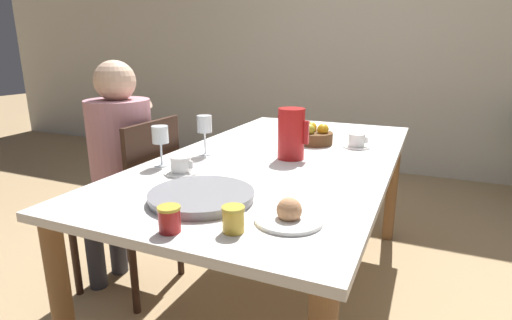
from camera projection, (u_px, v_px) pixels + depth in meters
ground_plane at (278, 295)px, 2.04m from camera, size 20.00×20.00×0.00m
wall_back at (371, 40)px, 3.89m from camera, size 10.00×0.06×2.60m
dining_table at (281, 173)px, 1.87m from camera, size 0.99×1.90×0.74m
chair_person_side at (137, 203)px, 1.99m from camera, size 0.42×0.42×0.89m
person_seated at (117, 160)px, 1.96m from camera, size 0.39×0.41×1.17m
red_pitcher at (291, 133)px, 1.76m from camera, size 0.14×0.12×0.23m
wine_glass_water at (204, 126)px, 1.82m from camera, size 0.07×0.07×0.18m
wine_glass_juice at (160, 137)px, 1.65m from camera, size 0.07×0.07×0.17m
teacup_near_person at (181, 166)px, 1.57m from camera, size 0.14×0.14×0.07m
teacup_across at (357, 142)px, 1.98m from camera, size 0.14×0.14×0.07m
serving_tray at (202, 196)px, 1.29m from camera, size 0.34×0.34×0.03m
bread_plate at (289, 215)px, 1.13m from camera, size 0.20×0.20×0.07m
jam_jar_amber at (233, 218)px, 1.06m from camera, size 0.06×0.06×0.07m
jam_jar_red at (169, 218)px, 1.06m from camera, size 0.06×0.06×0.07m
fruit_bowl at (314, 136)px, 2.05m from camera, size 0.18×0.18×0.11m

